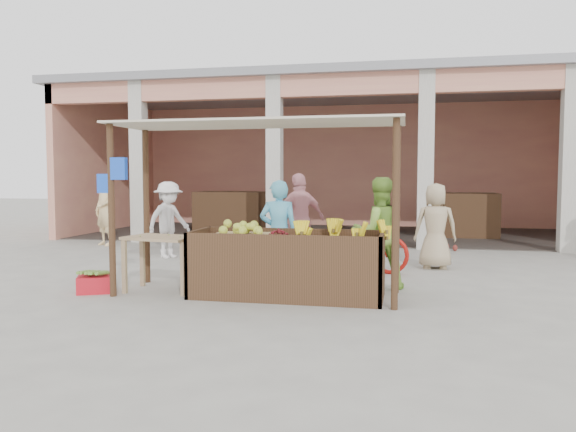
% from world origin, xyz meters
% --- Properties ---
extents(ground, '(60.00, 60.00, 0.00)m').
position_xyz_m(ground, '(0.00, 0.00, 0.00)').
color(ground, gray).
rests_on(ground, ground).
extents(market_building, '(14.40, 6.40, 4.20)m').
position_xyz_m(market_building, '(0.05, 8.93, 2.70)').
color(market_building, tan).
rests_on(market_building, ground).
extents(fruit_stall, '(2.60, 0.95, 0.80)m').
position_xyz_m(fruit_stall, '(0.50, 0.00, 0.40)').
color(fruit_stall, '#4B2F1E').
rests_on(fruit_stall, ground).
extents(stall_awning, '(4.09, 1.35, 2.39)m').
position_xyz_m(stall_awning, '(-0.01, 0.06, 1.98)').
color(stall_awning, '#4B2F1E').
rests_on(stall_awning, ground).
extents(banana_heap, '(1.22, 0.67, 0.22)m').
position_xyz_m(banana_heap, '(1.26, -0.05, 0.91)').
color(banana_heap, yellow).
rests_on(banana_heap, fruit_stall).
extents(melon_tray, '(0.75, 0.65, 0.20)m').
position_xyz_m(melon_tray, '(-0.13, -0.06, 0.89)').
color(melon_tray, tan).
rests_on(melon_tray, fruit_stall).
extents(berry_heap, '(0.44, 0.36, 0.14)m').
position_xyz_m(berry_heap, '(0.39, -0.04, 0.87)').
color(berry_heap, maroon).
rests_on(berry_heap, fruit_stall).
extents(side_table, '(1.07, 0.81, 0.79)m').
position_xyz_m(side_table, '(-1.35, 0.03, 0.65)').
color(side_table, tan).
rests_on(side_table, ground).
extents(papaya_pile, '(0.76, 0.43, 0.22)m').
position_xyz_m(papaya_pile, '(-1.35, 0.03, 0.90)').
color(papaya_pile, '#417F29').
rests_on(papaya_pile, side_table).
extents(red_crate, '(0.56, 0.49, 0.24)m').
position_xyz_m(red_crate, '(-2.23, -0.29, 0.12)').
color(red_crate, red).
rests_on(red_crate, ground).
extents(plantain_bundle, '(0.38, 0.26, 0.08)m').
position_xyz_m(plantain_bundle, '(-2.23, -0.29, 0.28)').
color(plantain_bundle, olive).
rests_on(plantain_bundle, red_crate).
extents(produce_sacks, '(0.92, 0.69, 0.56)m').
position_xyz_m(produce_sacks, '(2.91, 5.44, 0.28)').
color(produce_sacks, maroon).
rests_on(produce_sacks, ground).
extents(vendor_blue, '(0.68, 0.53, 1.70)m').
position_xyz_m(vendor_blue, '(0.21, 0.77, 0.85)').
color(vendor_blue, '#57B8DD').
rests_on(vendor_blue, ground).
extents(vendor_green, '(0.94, 0.72, 1.72)m').
position_xyz_m(vendor_green, '(1.69, 0.88, 0.86)').
color(vendor_green, '#8FC445').
rests_on(vendor_green, ground).
extents(motorcycle, '(0.83, 2.06, 1.05)m').
position_xyz_m(motorcycle, '(1.18, 2.17, 0.53)').
color(motorcycle, '#9D140D').
rests_on(motorcycle, ground).
extents(shopper_a, '(0.99, 1.20, 1.67)m').
position_xyz_m(shopper_a, '(-2.62, 3.15, 0.83)').
color(shopper_a, white).
rests_on(shopper_a, ground).
extents(shopper_b, '(1.19, 1.11, 1.82)m').
position_xyz_m(shopper_b, '(0.16, 2.77, 0.91)').
color(shopper_b, pink).
rests_on(shopper_b, ground).
extents(shopper_c, '(0.84, 0.56, 1.69)m').
position_xyz_m(shopper_c, '(2.60, 2.87, 0.85)').
color(shopper_c, tan).
rests_on(shopper_c, ground).
extents(shopper_e, '(0.81, 0.73, 1.76)m').
position_xyz_m(shopper_e, '(-4.95, 4.75, 0.88)').
color(shopper_e, '#DFBC81').
rests_on(shopper_e, ground).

